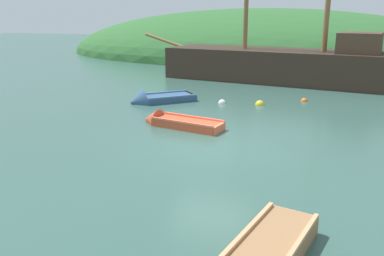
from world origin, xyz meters
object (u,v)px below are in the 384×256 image
Objects in this scene: rowboat_outer_left at (176,124)px; rowboat_portside at (156,100)px; buoy_orange at (304,101)px; buoy_white at (222,103)px; sailing_ship at (287,70)px; buoy_yellow at (260,105)px.

rowboat_portside is (-2.31, 3.67, -0.01)m from rowboat_outer_left.
buoy_white is at bearing -156.08° from buoy_orange.
sailing_ship reaches higher than buoy_yellow.
rowboat_outer_left is 9.21× the size of buoy_white.
sailing_ship reaches higher than buoy_white.
buoy_orange is 3.93m from buoy_white.
buoy_orange is at bearing 112.51° from sailing_ship.
buoy_yellow is at bearing 6.62° from buoy_white.
rowboat_portside is 6.99m from buoy_orange.
rowboat_outer_left is at bearing -118.29° from buoy_yellow.
rowboat_outer_left is 10.65× the size of buoy_orange.
rowboat_portside is 8.61× the size of buoy_white.
buoy_yellow is (-1.88, -1.40, 0.00)m from buoy_orange.
buoy_white is (0.72, 4.32, -0.09)m from rowboat_outer_left.
buoy_orange is (1.28, -5.57, -0.73)m from sailing_ship.
buoy_orange is at bearing 157.02° from rowboat_portside.
buoy_yellow is 1.72m from buoy_white.
sailing_ship is 41.52× the size of buoy_yellow.
buoy_yellow is (4.74, 0.85, -0.08)m from rowboat_portside.
buoy_white is at bearing -86.63° from rowboat_outer_left.
rowboat_portside is at bearing -167.92° from buoy_white.
buoy_white is at bearing -173.38° from buoy_yellow.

